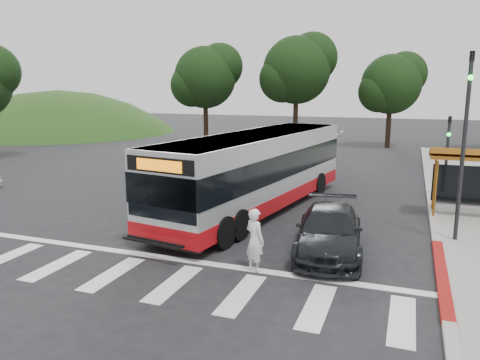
% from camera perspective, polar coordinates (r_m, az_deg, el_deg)
% --- Properties ---
extents(ground, '(140.00, 140.00, 0.00)m').
position_cam_1_polar(ground, '(18.42, -6.28, -5.68)').
color(ground, black).
rests_on(ground, ground).
extents(sidewalk_east, '(4.00, 40.00, 0.12)m').
position_cam_1_polar(sidewalk_east, '(24.54, 26.84, -2.41)').
color(sidewalk_east, gray).
rests_on(sidewalk_east, ground).
extents(curb_east, '(0.30, 40.00, 0.15)m').
position_cam_1_polar(curb_east, '(24.37, 22.18, -2.08)').
color(curb_east, '#9E9991').
rests_on(curb_east, ground).
extents(curb_east_red, '(0.32, 6.00, 0.15)m').
position_cam_1_polar(curb_east_red, '(14.78, 23.37, -10.61)').
color(curb_east_red, maroon).
rests_on(curb_east_red, ground).
extents(hillside_nw, '(44.00, 44.00, 10.00)m').
position_cam_1_polar(hillside_nw, '(60.94, -21.04, 5.50)').
color(hillside_nw, '#1A3C13').
rests_on(hillside_nw, ground).
extents(crosswalk_ladder, '(18.00, 2.60, 0.01)m').
position_cam_1_polar(crosswalk_ladder, '(14.38, -15.29, -10.97)').
color(crosswalk_ladder, silver).
rests_on(crosswalk_ladder, ground).
extents(traffic_signal_ne_tall, '(0.18, 0.37, 6.50)m').
position_cam_1_polar(traffic_signal_ne_tall, '(17.40, 25.73, 5.31)').
color(traffic_signal_ne_tall, black).
rests_on(traffic_signal_ne_tall, ground).
extents(traffic_signal_ne_short, '(0.18, 0.37, 4.00)m').
position_cam_1_polar(traffic_signal_ne_short, '(24.48, 23.96, 3.57)').
color(traffic_signal_ne_short, black).
rests_on(traffic_signal_ne_short, ground).
extents(tree_north_a, '(6.60, 6.15, 10.17)m').
position_cam_1_polar(tree_north_a, '(42.99, 7.05, 13.29)').
color(tree_north_a, black).
rests_on(tree_north_a, ground).
extents(tree_north_b, '(5.72, 5.33, 8.43)m').
position_cam_1_polar(tree_north_b, '(43.86, 18.03, 11.14)').
color(tree_north_b, black).
rests_on(tree_north_b, ground).
extents(tree_north_c, '(6.16, 5.74, 9.30)m').
position_cam_1_polar(tree_north_c, '(43.64, -4.14, 12.49)').
color(tree_north_c, black).
rests_on(tree_north_c, ground).
extents(transit_bus, '(4.95, 13.38, 3.38)m').
position_cam_1_polar(transit_bus, '(20.33, 2.04, 0.90)').
color(transit_bus, '#B9BBBE').
rests_on(transit_bus, ground).
extents(pedestrian, '(0.83, 0.74, 1.90)m').
position_cam_1_polar(pedestrian, '(13.81, 1.82, -7.32)').
color(pedestrian, white).
rests_on(pedestrian, ground).
extents(dark_sedan, '(2.69, 5.31, 1.48)m').
position_cam_1_polar(dark_sedan, '(15.62, 10.83, -6.11)').
color(dark_sedan, black).
rests_on(dark_sedan, ground).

